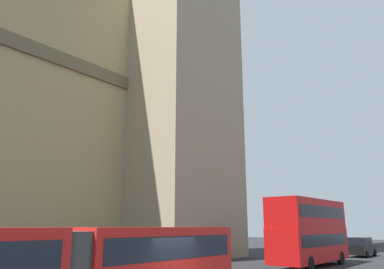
% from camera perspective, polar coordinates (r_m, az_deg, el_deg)
% --- Properties ---
extents(articulated_bus, '(16.54, 2.54, 2.90)m').
position_cam_1_polar(articulated_bus, '(13.67, -19.57, -18.20)').
color(articulated_bus, red).
rests_on(articulated_bus, ground_plane).
extents(double_decker_bus, '(9.60, 2.54, 4.90)m').
position_cam_1_polar(double_decker_bus, '(30.30, 17.59, -13.73)').
color(double_decker_bus, '#B20F0F').
rests_on(double_decker_bus, ground_plane).
extents(sedan_lead, '(4.40, 1.86, 1.85)m').
position_cam_1_polar(sedan_lead, '(41.93, 24.59, -15.48)').
color(sedan_lead, black).
rests_on(sedan_lead, ground_plane).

